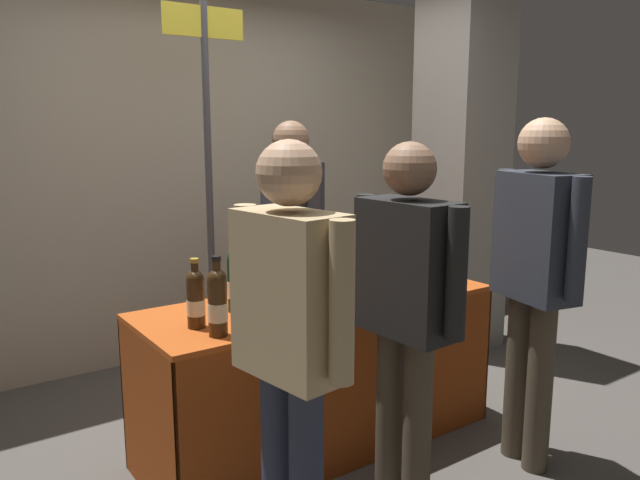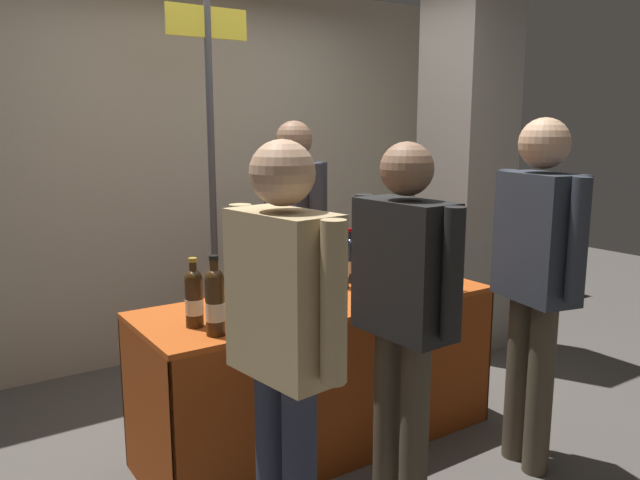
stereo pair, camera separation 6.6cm
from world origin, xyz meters
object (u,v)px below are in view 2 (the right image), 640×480
Objects in this scene: flower_vase at (439,264)px; taster_foreground_right at (284,331)px; concrete_pillar at (467,155)px; wine_glass_mid at (328,289)px; tasting_table at (320,345)px; wine_glass_near_taster at (368,266)px; booth_signpost at (211,158)px; display_bottle_0 at (235,279)px; wine_glass_near_vendor at (367,258)px; featured_wine_bottle at (412,264)px; vendor_presenter at (295,227)px.

taster_foreground_right reaches higher than flower_vase.
concrete_pillar is 20.86× the size of wine_glass_mid.
wine_glass_near_taster reaches higher than tasting_table.
booth_signpost is at bearing -24.96° from taster_foreground_right.
concrete_pillar is 7.94× the size of display_bottle_0.
wine_glass_mid is (0.37, -0.23, -0.05)m from display_bottle_0.
flower_vase is at bearing -11.86° from display_bottle_0.
wine_glass_near_taster is at bearing 15.80° from tasting_table.
booth_signpost reaches higher than display_bottle_0.
wine_glass_near_vendor is at bearing 55.36° from wine_glass_near_taster.
taster_foreground_right is 1.96m from booth_signpost.
featured_wine_bottle is 0.13× the size of booth_signpost.
tasting_table is at bearing -48.58° from taster_foreground_right.
display_bottle_0 is 1.07m from vendor_presenter.
featured_wine_bottle is at bearing 139.08° from flower_vase.
display_bottle_0 is 0.84m from taster_foreground_right.
tasting_table is at bearing -84.79° from booth_signpost.
wine_glass_near_vendor is 0.58m from vendor_presenter.
wine_glass_near_taster is at bearing 126.41° from featured_wine_bottle.
concrete_pillar is at bearing 24.76° from wine_glass_mid.
vendor_presenter reaches higher than wine_glass_near_vendor.
flower_vase is (0.11, -0.09, 0.00)m from featured_wine_bottle.
wine_glass_near_vendor is at bearing 112.76° from flower_vase.
booth_signpost reaches higher than wine_glass_mid.
tasting_table is at bearing -19.92° from vendor_presenter.
wine_glass_near_taster is 0.68m from vendor_presenter.
vendor_presenter is at bearing 104.47° from wine_glass_near_vendor.
vendor_presenter is at bearing 174.18° from concrete_pillar.
display_bottle_0 is 0.94m from wine_glass_near_vendor.
display_bottle_0 is 0.87× the size of flower_vase.
featured_wine_bottle reaches higher than tasting_table.
display_bottle_0 is at bearing 168.14° from flower_vase.
display_bottle_0 is 0.84m from wine_glass_near_taster.
flower_vase is at bearing -73.58° from taster_foreground_right.
wine_glass_mid is (-0.55, -0.41, -0.01)m from wine_glass_near_vendor.
display_bottle_0 is at bearing 173.27° from tasting_table.
flower_vase reaches higher than wine_glass_near_taster.
featured_wine_bottle is at bearing 16.54° from vendor_presenter.
featured_wine_bottle is 0.73× the size of flower_vase.
flower_vase is at bearing -67.24° from wine_glass_near_vendor.
wine_glass_near_vendor is (-0.06, 0.31, -0.02)m from featured_wine_bottle.
wine_glass_near_vendor is (0.48, 0.23, 0.36)m from tasting_table.
wine_glass_near_taster is at bearing -124.64° from wine_glass_near_vendor.
wine_glass_near_vendor is at bearing 10.89° from display_bottle_0.
taster_foreground_right is (-2.37, -1.40, -0.48)m from concrete_pillar.
vendor_presenter reaches higher than display_bottle_0.
display_bottle_0 is 0.22× the size of vendor_presenter.
wine_glass_mid is 0.55m from wine_glass_near_taster.
display_bottle_0 is at bearing -43.64° from vendor_presenter.
taster_foreground_right reaches higher than display_bottle_0.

